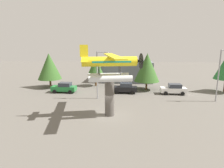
{
  "coord_description": "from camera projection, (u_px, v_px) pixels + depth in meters",
  "views": [
    {
      "loc": [
        2.35,
        -21.44,
        8.29
      ],
      "look_at": [
        0.0,
        3.0,
        3.16
      ],
      "focal_mm": 30.81,
      "sensor_mm": 36.0,
      "label": 1
    }
  ],
  "objects": [
    {
      "name": "car_near_green",
      "position": [
        64.0,
        88.0,
        33.32
      ],
      "size": [
        4.2,
        2.02,
        1.76
      ],
      "rotation": [
        0.0,
        0.0,
        3.14
      ],
      "color": "#237A38",
      "rests_on": "ground"
    },
    {
      "name": "car_far_white",
      "position": [
        174.0,
        89.0,
        32.23
      ],
      "size": [
        4.2,
        2.02,
        1.76
      ],
      "rotation": [
        0.0,
        0.0,
        3.14
      ],
      "color": "white",
      "rests_on": "ground"
    },
    {
      "name": "ground_plane",
      "position": [
        110.0,
        115.0,
        22.81
      ],
      "size": [
        140.0,
        140.0,
        0.0
      ],
      "primitive_type": "plane",
      "color": "#605B54"
    },
    {
      "name": "car_mid_black",
      "position": [
        125.0,
        88.0,
        32.96
      ],
      "size": [
        4.2,
        2.02,
        1.76
      ],
      "rotation": [
        0.0,
        0.0,
        3.14
      ],
      "color": "black",
      "rests_on": "ground"
    },
    {
      "name": "display_pedestal",
      "position": [
        110.0,
        98.0,
        22.38
      ],
      "size": [
        1.1,
        1.1,
        4.22
      ],
      "primitive_type": "cylinder",
      "color": "#4C4742",
      "rests_on": "ground"
    },
    {
      "name": "storefront_building",
      "position": [
        127.0,
        71.0,
        43.64
      ],
      "size": [
        11.11,
        6.67,
        4.45
      ],
      "primitive_type": "cube",
      "color": "slate",
      "rests_on": "ground"
    },
    {
      "name": "streetlight_secondary",
      "position": [
        220.0,
        72.0,
        27.38
      ],
      "size": [
        1.84,
        0.28,
        7.51
      ],
      "color": "gray",
      "rests_on": "ground"
    },
    {
      "name": "floatplane_monument",
      "position": [
        111.0,
        66.0,
        21.62
      ],
      "size": [
        7.17,
        10.37,
        4.0
      ],
      "rotation": [
        0.0,
        0.0,
        0.23
      ],
      "color": "silver",
      "rests_on": "display_pedestal"
    },
    {
      "name": "tree_east",
      "position": [
        96.0,
        66.0,
        37.95
      ],
      "size": [
        3.19,
        3.19,
        5.83
      ],
      "color": "brown",
      "rests_on": "ground"
    },
    {
      "name": "tree_center_back",
      "position": [
        147.0,
        67.0,
        34.67
      ],
      "size": [
        4.55,
        4.55,
        6.67
      ],
      "color": "brown",
      "rests_on": "ground"
    },
    {
      "name": "streetlight_primary",
      "position": [
        98.0,
        71.0,
        28.92
      ],
      "size": [
        1.84,
        0.28,
        7.22
      ],
      "color": "gray",
      "rests_on": "ground"
    },
    {
      "name": "tree_west",
      "position": [
        49.0,
        66.0,
        36.67
      ],
      "size": [
        4.47,
        4.47,
        6.6
      ],
      "color": "brown",
      "rests_on": "ground"
    }
  ]
}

